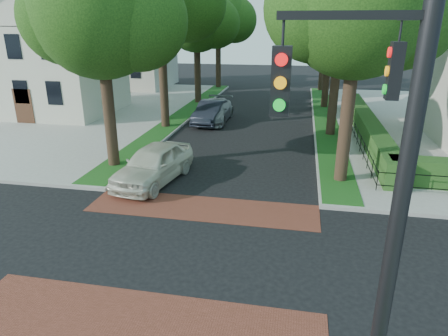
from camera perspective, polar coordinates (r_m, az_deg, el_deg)
The scene contains 21 objects.
ground at distance 13.04m, azimuth -6.51°, elevation -11.79°, with size 120.00×120.00×0.00m, color black.
sidewalk_nw at distance 38.04m, azimuth -26.82°, elevation 7.67°, with size 30.00×30.00×0.15m, color gray.
crosswalk_far at distance 15.74m, azimuth -3.08°, elevation -5.77°, with size 9.00×2.20×0.01m, color brown.
crosswalk_near at distance 10.63m, azimuth -11.90°, elevation -20.60°, with size 9.00×2.20×0.01m, color brown.
grass_strip_ne at distance 30.44m, azimuth 14.29°, elevation 6.74°, with size 1.60×29.80×0.02m, color #134012.
grass_strip_nw at distance 31.65m, azimuth -5.75°, elevation 7.76°, with size 1.60×29.80×0.02m, color #134012.
tree_right_near at distance 17.91m, azimuth 19.00°, elevation 21.54°, with size 7.75×6.67×10.66m.
tree_right_mid at distance 25.89m, azimuth 16.78°, elevation 21.80°, with size 8.25×7.09×11.22m.
tree_right_far at distance 34.82m, azimuth 15.24°, elevation 19.50°, with size 7.25×6.23×9.74m.
tree_right_back at distance 43.81m, azimuth 14.53°, elevation 20.02°, with size 7.50×6.45×10.20m.
tree_left_near at distance 19.87m, azimuth -16.81°, elevation 20.47°, with size 7.50×6.45×10.20m.
tree_left_far at distance 35.87m, azimuth -3.72°, elevation 20.45°, with size 7.00×6.02×9.86m.
tree_left_back at distance 44.66m, azimuth -0.65°, elevation 20.79°, with size 7.75×6.66×10.44m.
hedge_main_road at distance 26.58m, azimuth 19.76°, elevation 5.61°, with size 1.00×18.00×1.20m, color #204718.
fence_main_road at distance 26.50m, azimuth 18.02°, elevation 5.43°, with size 0.06×18.00×0.90m, color black, non-canonical shape.
house_left_near at distance 34.31m, azimuth -23.64°, elevation 15.44°, with size 10.00×9.00×10.14m.
house_left_far at distance 46.61m, azimuth -13.81°, elevation 17.30°, with size 10.00×9.00×10.14m.
traffic_signal at distance 6.63m, azimuth 22.33°, elevation -0.42°, with size 2.17×2.00×8.00m.
parked_car_front at distance 18.27m, azimuth -10.04°, elevation 0.58°, with size 2.03×5.04×1.72m, color beige.
parked_car_middle at distance 28.97m, azimuth -1.90°, elevation 7.97°, with size 1.67×4.78×1.58m, color black.
parked_car_rear at distance 29.47m, azimuth -1.39°, elevation 8.16°, with size 2.18×5.36×1.56m, color gray.
Camera 1 is at (3.50, -10.53, 6.86)m, focal length 32.00 mm.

